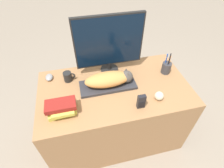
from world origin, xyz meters
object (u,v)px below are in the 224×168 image
monitor (109,43)px  baseball (159,96)px  cat (111,79)px  coffee_mug (68,77)px  computer_mouse (49,77)px  phone (141,102)px  keyboard (108,85)px  pen_cup (166,68)px  book_stack (62,108)px

monitor → baseball: (0.30, -0.44, -0.25)m
monitor → cat: bearing=-99.7°
cat → coffee_mug: 0.38m
computer_mouse → cat: bearing=-22.6°
monitor → phone: size_ratio=4.76×
computer_mouse → monitor: bearing=-0.3°
keyboard → computer_mouse: (-0.49, 0.21, 0.01)m
cat → pen_cup: size_ratio=1.85×
monitor → book_stack: monitor is taller
cat → monitor: monitor is taller
coffee_mug → pen_cup: 0.89m
phone → book_stack: 0.59m
keyboard → computer_mouse: computer_mouse is taller
keyboard → phone: (0.19, -0.28, 0.05)m
keyboard → phone: phone is taller
monitor → pen_cup: monitor is taller
keyboard → monitor: monitor is taller
computer_mouse → baseball: size_ratio=1.29×
coffee_mug → book_stack: size_ratio=0.47×
monitor → baseball: size_ratio=8.19×
cat → keyboard: bearing=-180.0°
baseball → book_stack: size_ratio=0.33×
cat → monitor: bearing=80.3°
coffee_mug → baseball: 0.78m
computer_mouse → baseball: baseball is taller
keyboard → book_stack: (-0.39, -0.19, 0.04)m
cat → monitor: 0.30m
computer_mouse → keyboard: bearing=-23.6°
cat → computer_mouse: 0.56m
monitor → computer_mouse: bearing=179.7°
coffee_mug → baseball: coffee_mug is taller
cat → coffee_mug: bearing=156.2°
baseball → book_stack: bearing=176.4°
pen_cup → cat: bearing=-174.0°
coffee_mug → cat: bearing=-23.8°
monitor → phone: (0.13, -0.49, -0.23)m
monitor → coffee_mug: 0.46m
phone → pen_cup: bearing=42.4°
monitor → computer_mouse: 0.61m
keyboard → book_stack: 0.43m
cat → computer_mouse: bearing=157.4°
coffee_mug → keyboard: bearing=-25.4°
keyboard → book_stack: book_stack is taller
cat → baseball: size_ratio=5.72×
keyboard → baseball: 0.43m
coffee_mug → computer_mouse: bearing=160.0°
cat → book_stack: size_ratio=1.86×
pen_cup → phone: pen_cup is taller
keyboard → cat: bearing=0.0°
pen_cup → book_stack: bearing=-165.6°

